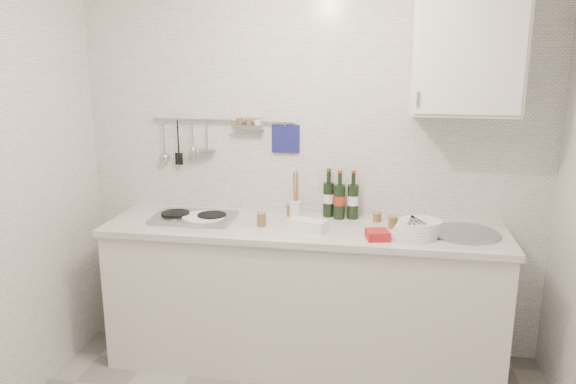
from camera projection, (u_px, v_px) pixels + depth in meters
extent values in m
cube|color=silver|center=(310.00, 164.00, 3.63)|extent=(3.00, 0.02, 2.50)
cube|color=silver|center=(303.00, 298.00, 3.54)|extent=(2.40, 0.60, 0.88)
cube|color=silver|center=(303.00, 229.00, 3.43)|extent=(2.44, 0.64, 0.04)
cube|color=black|center=(303.00, 352.00, 3.65)|extent=(2.34, 0.52, 0.10)
cube|color=#93969B|center=(194.00, 218.00, 3.54)|extent=(0.50, 0.32, 0.03)
cylinder|color=black|center=(175.00, 213.00, 3.56)|extent=(0.18, 0.18, 0.01)
cylinder|color=black|center=(212.00, 215.00, 3.51)|extent=(0.18, 0.18, 0.01)
cylinder|color=#93969B|center=(464.00, 233.00, 3.26)|extent=(0.40, 0.40, 0.02)
cylinder|color=#93969B|center=(464.00, 243.00, 3.27)|extent=(0.34, 0.34, 0.10)
cylinder|color=#93969B|center=(222.00, 121.00, 3.64)|extent=(0.95, 0.02, 0.02)
cube|color=navy|center=(286.00, 139.00, 3.61)|extent=(0.18, 0.02, 0.18)
cube|color=silver|center=(466.00, 52.00, 3.14)|extent=(0.60, 0.35, 0.70)
cube|color=white|center=(471.00, 52.00, 2.97)|extent=(0.56, 0.01, 0.66)
cylinder|color=#93969B|center=(418.00, 99.00, 3.06)|extent=(0.01, 0.01, 0.08)
cylinder|color=teal|center=(202.00, 221.00, 3.50)|extent=(0.28, 0.28, 0.01)
cylinder|color=teal|center=(203.00, 219.00, 3.50)|extent=(0.28, 0.28, 0.01)
cylinder|color=teal|center=(204.00, 217.00, 3.50)|extent=(0.27, 0.27, 0.01)
cylinder|color=white|center=(414.00, 236.00, 3.22)|extent=(0.27, 0.27, 0.01)
cylinder|color=white|center=(415.00, 233.00, 3.22)|extent=(0.27, 0.27, 0.01)
cylinder|color=white|center=(416.00, 231.00, 3.22)|extent=(0.26, 0.26, 0.01)
cylinder|color=white|center=(417.00, 228.00, 3.22)|extent=(0.25, 0.25, 0.01)
cylinder|color=white|center=(418.00, 226.00, 3.22)|extent=(0.25, 0.25, 0.01)
cylinder|color=white|center=(420.00, 224.00, 3.22)|extent=(0.24, 0.24, 0.01)
cylinder|color=white|center=(421.00, 221.00, 3.22)|extent=(0.24, 0.24, 0.01)
cube|color=white|center=(308.00, 225.00, 3.33)|extent=(0.24, 0.17, 0.07)
cube|color=red|center=(377.00, 235.00, 3.17)|extent=(0.15, 0.15, 0.05)
cylinder|color=white|center=(295.00, 210.00, 3.57)|extent=(0.08, 0.08, 0.11)
cylinder|color=olive|center=(297.00, 188.00, 3.53)|extent=(0.02, 0.06, 0.23)
cylinder|color=olive|center=(294.00, 189.00, 3.55)|extent=(0.03, 0.04, 0.21)
cylinder|color=brown|center=(291.00, 210.00, 3.63)|extent=(0.06, 0.06, 0.07)
cylinder|color=tan|center=(291.00, 204.00, 3.62)|extent=(0.06, 0.06, 0.01)
cylinder|color=brown|center=(377.00, 217.00, 3.51)|extent=(0.05, 0.05, 0.05)
cylinder|color=tan|center=(377.00, 212.00, 3.50)|extent=(0.06, 0.06, 0.01)
cylinder|color=brown|center=(393.00, 222.00, 3.37)|extent=(0.06, 0.06, 0.07)
cylinder|color=tan|center=(393.00, 216.00, 3.36)|extent=(0.06, 0.06, 0.01)
cylinder|color=brown|center=(262.00, 220.00, 3.41)|extent=(0.05, 0.05, 0.08)
cylinder|color=tan|center=(262.00, 213.00, 3.40)|extent=(0.06, 0.06, 0.01)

